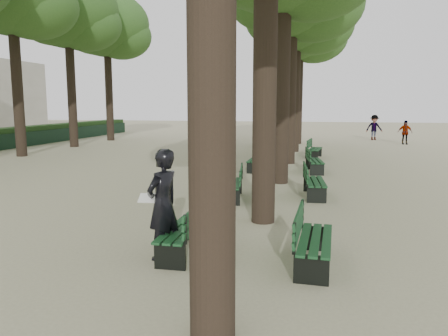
# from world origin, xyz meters

# --- Properties ---
(ground) EXTENTS (120.00, 120.00, 0.00)m
(ground) POSITION_xyz_m (0.00, 0.00, 0.00)
(ground) COLOR tan
(ground) RESTS_ON ground
(tree_central_4) EXTENTS (6.00, 6.00, 9.95)m
(tree_central_4) POSITION_xyz_m (1.50, 18.00, 7.65)
(tree_central_4) COLOR #33261C
(tree_central_4) RESTS_ON ground
(tree_central_5) EXTENTS (6.00, 6.00, 9.95)m
(tree_central_5) POSITION_xyz_m (1.50, 23.00, 7.65)
(tree_central_5) COLOR #33261C
(tree_central_5) RESTS_ON ground
(tree_far_4) EXTENTS (6.00, 6.00, 10.45)m
(tree_far_4) POSITION_xyz_m (-12.00, 18.00, 8.14)
(tree_far_4) COLOR #33261C
(tree_far_4) RESTS_ON ground
(tree_far_5) EXTENTS (6.00, 6.00, 10.45)m
(tree_far_5) POSITION_xyz_m (-12.00, 23.00, 8.14)
(tree_far_5) COLOR #33261C
(tree_far_5) RESTS_ON ground
(bench_left_0) EXTENTS (0.57, 1.80, 0.92)m
(bench_left_0) POSITION_xyz_m (0.37, 0.60, 0.27)
(bench_left_0) COLOR black
(bench_left_0) RESTS_ON ground
(bench_left_1) EXTENTS (0.81, 1.86, 0.92)m
(bench_left_1) POSITION_xyz_m (0.37, 5.17, 0.27)
(bench_left_1) COLOR black
(bench_left_1) RESTS_ON ground
(bench_left_2) EXTENTS (0.61, 1.81, 0.92)m
(bench_left_2) POSITION_xyz_m (0.37, 10.54, 0.27)
(bench_left_2) COLOR black
(bench_left_2) RESTS_ON ground
(bench_left_3) EXTENTS (0.60, 1.81, 0.92)m
(bench_left_3) POSITION_xyz_m (0.37, 15.17, 0.27)
(bench_left_3) COLOR black
(bench_left_3) RESTS_ON ground
(bench_right_0) EXTENTS (0.65, 1.82, 0.92)m
(bench_right_0) POSITION_xyz_m (2.63, 0.46, 0.27)
(bench_right_0) COLOR black
(bench_right_0) RESTS_ON ground
(bench_right_1) EXTENTS (0.72, 1.84, 0.92)m
(bench_right_1) POSITION_xyz_m (2.63, 5.94, 0.27)
(bench_right_1) COLOR black
(bench_right_1) RESTS_ON ground
(bench_right_2) EXTENTS (0.78, 1.86, 0.92)m
(bench_right_2) POSITION_xyz_m (2.63, 10.59, 0.27)
(bench_right_2) COLOR black
(bench_right_2) RESTS_ON ground
(bench_right_3) EXTENTS (0.78, 1.86, 0.92)m
(bench_right_3) POSITION_xyz_m (2.63, 15.16, 0.27)
(bench_right_3) COLOR black
(bench_right_3) RESTS_ON ground
(man_with_map) EXTENTS (0.76, 0.85, 1.90)m
(man_with_map) POSITION_xyz_m (0.10, 0.30, 0.95)
(man_with_map) COLOR black
(man_with_map) RESTS_ON ground
(pedestrian_b) EXTENTS (1.23, 0.58, 1.84)m
(pedestrian_b) POSITION_xyz_m (6.91, 27.25, 0.92)
(pedestrian_b) COLOR #262628
(pedestrian_b) RESTS_ON ground
(pedestrian_e) EXTENTS (0.52, 1.69, 1.79)m
(pedestrian_e) POSITION_xyz_m (-4.66, 21.13, 0.90)
(pedestrian_e) COLOR #262628
(pedestrian_e) RESTS_ON ground
(pedestrian_c) EXTENTS (0.93, 0.35, 1.57)m
(pedestrian_c) POSITION_xyz_m (8.43, 23.93, 0.78)
(pedestrian_c) COLOR #262628
(pedestrian_c) RESTS_ON ground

